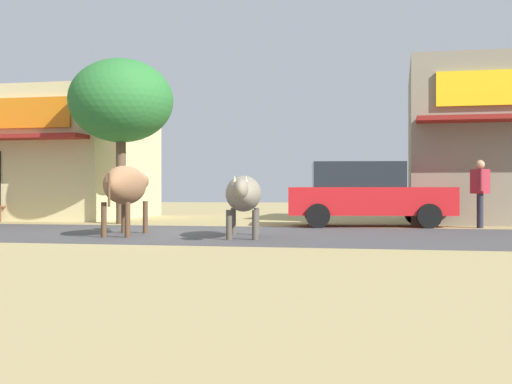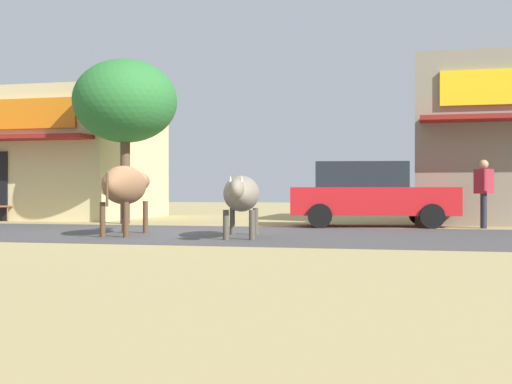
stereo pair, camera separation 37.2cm
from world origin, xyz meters
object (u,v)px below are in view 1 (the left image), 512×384
cow_near_brown (126,186)px  pedestrian_by_shop (480,188)px  parked_hatchback_car (366,193)px  cow_far_dark (243,194)px  roadside_tree (121,101)px

cow_near_brown → pedestrian_by_shop: pedestrian_by_shop is taller
parked_hatchback_car → cow_near_brown: 6.51m
cow_near_brown → cow_far_dark: cow_near_brown is taller
cow_near_brown → pedestrian_by_shop: bearing=30.2°
cow_far_dark → cow_near_brown: bearing=175.3°
parked_hatchback_car → cow_near_brown: (-4.64, -4.56, 0.17)m
cow_far_dark → pedestrian_by_shop: size_ratio=1.70×
parked_hatchback_car → pedestrian_by_shop: size_ratio=2.62×
roadside_tree → parked_hatchback_car: size_ratio=1.04×
roadside_tree → cow_far_dark: 7.01m
roadside_tree → parked_hatchback_car: roadside_tree is taller
roadside_tree → cow_near_brown: 5.46m
roadside_tree → cow_near_brown: roadside_tree is taller
parked_hatchback_car → pedestrian_by_shop: 2.80m
roadside_tree → pedestrian_by_shop: 9.76m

